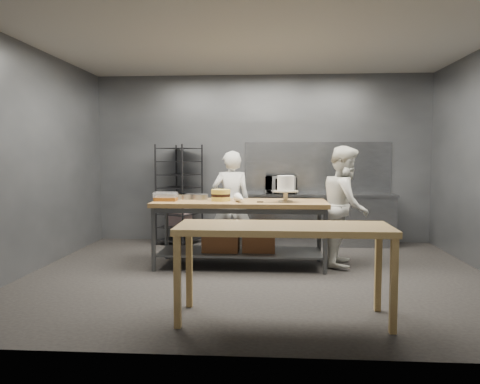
% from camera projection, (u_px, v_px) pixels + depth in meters
% --- Properties ---
extents(ground, '(6.00, 6.00, 0.00)m').
position_uv_depth(ground, '(257.00, 275.00, 6.09)').
color(ground, black).
rests_on(ground, ground).
extents(back_wall, '(6.00, 0.04, 3.00)m').
position_uv_depth(back_wall, '(262.00, 159.00, 8.46)').
color(back_wall, '#4C4F54').
rests_on(back_wall, ground).
extents(work_table, '(2.40, 0.90, 0.92)m').
position_uv_depth(work_table, '(239.00, 226.00, 6.56)').
color(work_table, olive).
rests_on(work_table, ground).
extents(near_counter, '(2.00, 0.70, 0.90)m').
position_uv_depth(near_counter, '(283.00, 234.00, 4.38)').
color(near_counter, olive).
rests_on(near_counter, ground).
extents(back_counter, '(2.60, 0.60, 0.90)m').
position_uv_depth(back_counter, '(318.00, 219.00, 8.16)').
color(back_counter, slate).
rests_on(back_counter, ground).
extents(splashback_panel, '(2.60, 0.02, 0.90)m').
position_uv_depth(splashback_panel, '(317.00, 167.00, 8.39)').
color(splashback_panel, slate).
rests_on(splashback_panel, back_counter).
extents(speed_rack, '(0.81, 0.84, 1.75)m').
position_uv_depth(speed_rack, '(179.00, 195.00, 8.21)').
color(speed_rack, black).
rests_on(speed_rack, ground).
extents(chef_behind, '(0.63, 0.45, 1.63)m').
position_uv_depth(chef_behind, '(231.00, 203.00, 7.35)').
color(chef_behind, silver).
rests_on(chef_behind, ground).
extents(chef_right, '(0.79, 0.93, 1.69)m').
position_uv_depth(chef_right, '(345.00, 206.00, 6.60)').
color(chef_right, silver).
rests_on(chef_right, ground).
extents(microwave, '(0.54, 0.37, 0.30)m').
position_uv_depth(microwave, '(281.00, 185.00, 8.16)').
color(microwave, black).
rests_on(microwave, back_counter).
extents(frosted_cake_stand, '(0.34, 0.34, 0.36)m').
position_uv_depth(frosted_cake_stand, '(286.00, 186.00, 6.35)').
color(frosted_cake_stand, '#BFB499').
rests_on(frosted_cake_stand, work_table).
extents(layer_cake, '(0.27, 0.27, 0.16)m').
position_uv_depth(layer_cake, '(221.00, 195.00, 6.54)').
color(layer_cake, '#EBC24A').
rests_on(layer_cake, work_table).
extents(cake_pans, '(0.61, 0.30, 0.07)m').
position_uv_depth(cake_pans, '(186.00, 197.00, 6.81)').
color(cake_pans, gray).
rests_on(cake_pans, work_table).
extents(piping_bag, '(0.22, 0.40, 0.12)m').
position_uv_depth(piping_bag, '(240.00, 198.00, 6.28)').
color(piping_bag, white).
rests_on(piping_bag, work_table).
extents(offset_spatula, '(0.36, 0.02, 0.02)m').
position_uv_depth(offset_spatula, '(267.00, 202.00, 6.30)').
color(offset_spatula, slate).
rests_on(offset_spatula, work_table).
extents(pastry_clamshells, '(0.36, 0.39, 0.11)m').
position_uv_depth(pastry_clamshells, '(165.00, 196.00, 6.63)').
color(pastry_clamshells, '#965B1E').
rests_on(pastry_clamshells, work_table).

